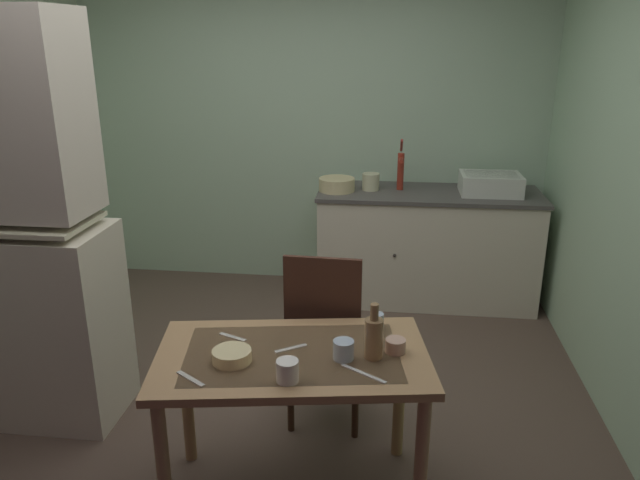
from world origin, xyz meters
The scene contains 20 objects.
ground_plane centered at (0.00, 0.00, 0.00)m, with size 4.94×4.94×0.00m, color brown.
wall_back centered at (0.00, 2.02, 1.28)m, with size 3.81×0.10×2.56m, color #B0D0B1.
hutch_cabinet centered at (-1.31, -0.13, 1.00)m, with size 1.06×0.49×2.13m.
counter_cabinet centered at (0.95, 1.65, 0.44)m, with size 1.67×0.64×0.87m.
sink_basin centered at (1.39, 1.65, 0.95)m, with size 0.44×0.34×0.15m.
hand_pump centered at (0.72, 1.70, 1.04)m, with size 0.05×0.27×0.39m.
mixing_bowl_counter centered at (0.25, 1.60, 0.92)m, with size 0.27×0.27×0.10m, color beige.
stoneware_crock centered at (0.50, 1.66, 0.94)m, with size 0.13×0.13×0.13m, color beige.
dining_table centered at (0.27, -0.63, 0.62)m, with size 1.24×0.82×0.72m.
chair_far_side centered at (0.35, -0.08, 0.52)m, with size 0.42×0.42×1.00m.
serving_bowl_wide centered at (0.03, -0.72, 0.75)m, with size 0.16×0.16×0.05m, color beige.
mug_tall centered at (0.48, -0.64, 0.77)m, with size 0.09×0.09×0.08m, color #9EB2C6.
teacup_mint centered at (0.61, -0.36, 0.76)m, with size 0.06×0.06×0.08m, color #9EB2C6.
mug_dark centered at (0.70, -0.56, 0.75)m, with size 0.09×0.09×0.06m, color tan.
teacup_cream centered at (0.28, -0.84, 0.77)m, with size 0.09×0.09×0.09m, color white.
glass_bottle centered at (0.61, -0.62, 0.82)m, with size 0.08×0.08×0.24m.
table_knife centered at (0.57, -0.75, 0.73)m, with size 0.21×0.02×0.01m, color silver.
teaspoon_near_bowl centered at (-0.09, -0.87, 0.73)m, with size 0.16×0.02×0.01m, color beige.
teaspoon_by_cup centered at (-0.02, -0.52, 0.73)m, with size 0.14×0.02×0.01m, color beige.
serving_spoon centered at (0.25, -0.59, 0.73)m, with size 0.15×0.02×0.01m, color beige.
Camera 1 is at (0.65, -2.84, 1.99)m, focal length 33.79 mm.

